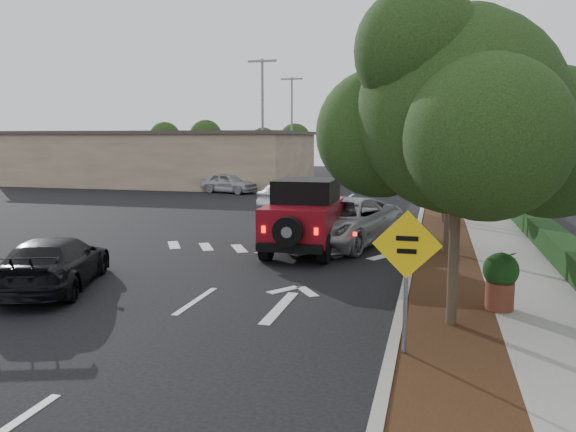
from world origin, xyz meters
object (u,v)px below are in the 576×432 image
(red_jeep, at_px, (306,215))
(silver_suv_ahead, at_px, (343,222))
(speed_hump_sign, at_px, (406,263))
(black_suv_oncoming, at_px, (55,263))

(red_jeep, height_order, silver_suv_ahead, red_jeep)
(red_jeep, height_order, speed_hump_sign, speed_hump_sign)
(black_suv_oncoming, bearing_deg, red_jeep, -148.41)
(speed_hump_sign, bearing_deg, red_jeep, 112.75)
(red_jeep, distance_m, black_suv_oncoming, 7.82)
(red_jeep, height_order, black_suv_oncoming, red_jeep)
(silver_suv_ahead, distance_m, speed_hump_sign, 10.23)
(red_jeep, xyz_separation_m, black_suv_oncoming, (-4.96, -6.03, -0.55))
(red_jeep, relative_size, silver_suv_ahead, 0.80)
(black_suv_oncoming, bearing_deg, speed_hump_sign, 145.50)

